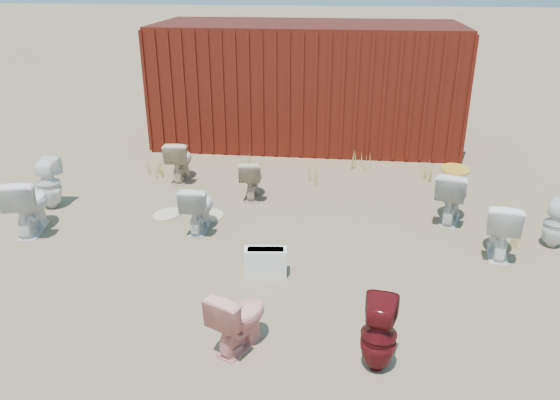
# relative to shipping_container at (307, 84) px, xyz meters

# --- Properties ---
(ground) EXTENTS (100.00, 100.00, 0.00)m
(ground) POSITION_rel_shipping_container_xyz_m (0.00, -5.20, -1.20)
(ground) COLOR brown
(ground) RESTS_ON ground
(shipping_container) EXTENTS (6.00, 2.40, 2.40)m
(shipping_container) POSITION_rel_shipping_container_xyz_m (0.00, 0.00, 0.00)
(shipping_container) COLOR #4B0E0C
(shipping_container) RESTS_ON ground
(toilet_front_a) EXTENTS (0.60, 0.87, 0.81)m
(toilet_front_a) POSITION_rel_shipping_container_xyz_m (-3.46, -4.83, -0.79)
(toilet_front_a) COLOR white
(toilet_front_a) RESTS_ON ground
(toilet_front_pink) EXTENTS (0.61, 0.74, 0.65)m
(toilet_front_pink) POSITION_rel_shipping_container_xyz_m (-0.11, -6.97, -0.87)
(toilet_front_pink) COLOR pink
(toilet_front_pink) RESTS_ON ground
(toilet_front_c) EXTENTS (0.40, 0.68, 0.69)m
(toilet_front_c) POSITION_rel_shipping_container_xyz_m (-1.15, -4.51, -0.85)
(toilet_front_c) COLOR silver
(toilet_front_c) RESTS_ON ground
(toilet_front_maroon) EXTENTS (0.37, 0.38, 0.73)m
(toilet_front_maroon) POSITION_rel_shipping_container_xyz_m (1.20, -7.13, -0.83)
(toilet_front_maroon) COLOR #580F12
(toilet_front_maroon) RESTS_ON ground
(toilet_front_e) EXTENTS (0.54, 0.80, 0.75)m
(toilet_front_e) POSITION_rel_shipping_container_xyz_m (2.83, -4.74, -0.82)
(toilet_front_e) COLOR white
(toilet_front_e) RESTS_ON ground
(toilet_back_a) EXTENTS (0.37, 0.37, 0.79)m
(toilet_back_a) POSITION_rel_shipping_container_xyz_m (-3.60, -4.02, -0.81)
(toilet_back_a) COLOR white
(toilet_back_a) RESTS_ON ground
(toilet_back_beige_left) EXTENTS (0.44, 0.72, 0.72)m
(toilet_back_beige_left) POSITION_rel_shipping_container_xyz_m (-1.98, -2.63, -0.84)
(toilet_back_beige_left) COLOR beige
(toilet_back_beige_left) RESTS_ON ground
(toilet_back_beige_right) EXTENTS (0.40, 0.65, 0.64)m
(toilet_back_beige_right) POSITION_rel_shipping_container_xyz_m (-0.62, -3.24, -0.88)
(toilet_back_beige_right) COLOR #C7AF91
(toilet_back_beige_right) RESTS_ON ground
(toilet_back_yellowlid) EXTENTS (0.64, 0.86, 0.78)m
(toilet_back_yellowlid) POSITION_rel_shipping_container_xyz_m (2.39, -3.77, -0.81)
(toilet_back_yellowlid) COLOR silver
(toilet_back_yellowlid) RESTS_ON ground
(toilet_back_e) EXTENTS (0.41, 0.42, 0.66)m
(toilet_back_e) POSITION_rel_shipping_container_xyz_m (3.60, -4.44, -0.87)
(toilet_back_e) COLOR white
(toilet_back_e) RESTS_ON ground
(yellow_lid) EXTENTS (0.39, 0.49, 0.02)m
(yellow_lid) POSITION_rel_shipping_container_xyz_m (2.39, -3.77, -0.41)
(yellow_lid) COLOR gold
(yellow_lid) RESTS_ON toilet_back_yellowlid
(loose_tank) EXTENTS (0.52, 0.25, 0.35)m
(loose_tank) POSITION_rel_shipping_container_xyz_m (-0.05, -5.62, -1.02)
(loose_tank) COLOR silver
(loose_tank) RESTS_ON ground
(loose_lid_near) EXTENTS (0.55, 0.61, 0.02)m
(loose_lid_near) POSITION_rel_shipping_container_xyz_m (-1.76, -4.09, -1.19)
(loose_lid_near) COLOR beige
(loose_lid_near) RESTS_ON ground
(loose_lid_far) EXTENTS (0.51, 0.57, 0.02)m
(loose_lid_far) POSITION_rel_shipping_container_xyz_m (-1.10, -4.04, -1.19)
(loose_lid_far) COLOR beige
(loose_lid_far) RESTS_ON ground
(weed_clump_a) EXTENTS (0.36, 0.36, 0.32)m
(weed_clump_a) POSITION_rel_shipping_container_xyz_m (-2.51, -2.50, -1.04)
(weed_clump_a) COLOR olive
(weed_clump_a) RESTS_ON ground
(weed_clump_b) EXTENTS (0.32, 0.32, 0.29)m
(weed_clump_b) POSITION_rel_shipping_container_xyz_m (0.33, -2.45, -1.05)
(weed_clump_b) COLOR olive
(weed_clump_b) RESTS_ON ground
(weed_clump_c) EXTENTS (0.36, 0.36, 0.32)m
(weed_clump_c) POSITION_rel_shipping_container_xyz_m (2.27, -2.08, -1.04)
(weed_clump_c) COLOR olive
(weed_clump_c) RESTS_ON ground
(weed_clump_d) EXTENTS (0.30, 0.30, 0.27)m
(weed_clump_d) POSITION_rel_shipping_container_xyz_m (-0.91, -2.00, -1.06)
(weed_clump_d) COLOR olive
(weed_clump_d) RESTS_ON ground
(weed_clump_e) EXTENTS (0.34, 0.34, 0.34)m
(weed_clump_e) POSITION_rel_shipping_container_xyz_m (1.14, -1.70, -1.03)
(weed_clump_e) COLOR olive
(weed_clump_e) RESTS_ON ground
(weed_clump_f) EXTENTS (0.28, 0.28, 0.24)m
(weed_clump_f) POSITION_rel_shipping_container_xyz_m (3.13, -4.43, -1.08)
(weed_clump_f) COLOR olive
(weed_clump_f) RESTS_ON ground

